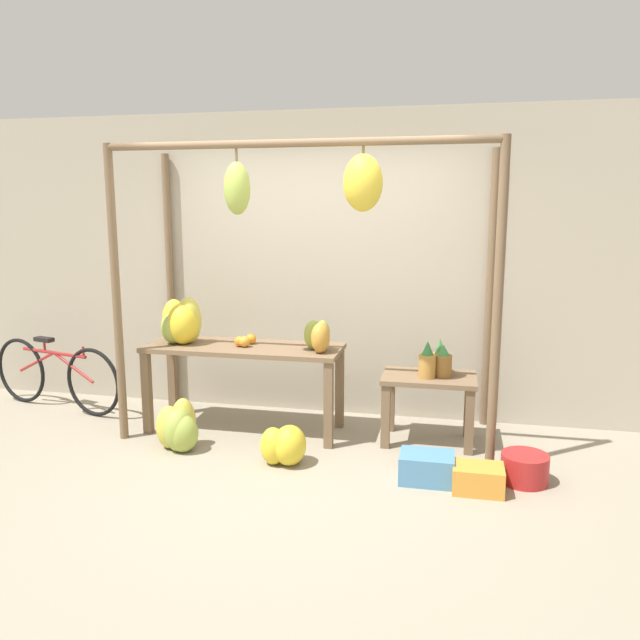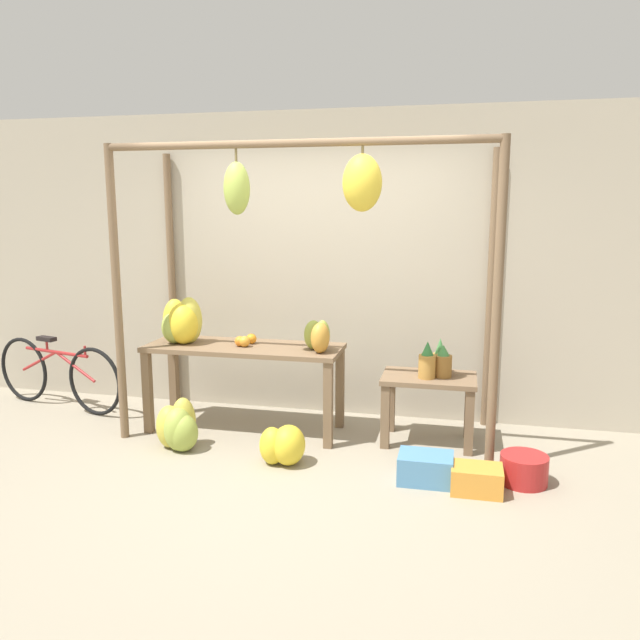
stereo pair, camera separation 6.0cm
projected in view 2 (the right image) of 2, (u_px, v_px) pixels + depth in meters
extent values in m
plane|color=gray|center=(279.00, 476.00, 4.56)|extent=(20.00, 20.00, 0.00)
cube|color=#B2A893|center=(324.00, 266.00, 5.81)|extent=(8.00, 0.08, 2.80)
cylinder|color=brown|center=(117.00, 296.00, 5.12)|extent=(0.07, 0.07, 2.43)
cylinder|color=brown|center=(497.00, 309.00, 4.47)|extent=(0.07, 0.07, 2.43)
cylinder|color=brown|center=(172.00, 282.00, 6.08)|extent=(0.07, 0.07, 2.43)
cylinder|color=brown|center=(491.00, 291.00, 5.43)|extent=(0.07, 0.07, 2.43)
cylinder|color=brown|center=(293.00, 143.00, 4.58)|extent=(3.01, 0.06, 0.06)
cylinder|color=brown|center=(236.00, 155.00, 4.69)|extent=(0.02, 0.02, 0.10)
ellipsoid|color=#9EB247|center=(237.00, 188.00, 4.73)|extent=(0.20, 0.18, 0.40)
cylinder|color=brown|center=(363.00, 150.00, 4.48)|extent=(0.02, 0.02, 0.05)
ellipsoid|color=gold|center=(362.00, 183.00, 4.52)|extent=(0.29, 0.26, 0.41)
cube|color=brown|center=(244.00, 348.00, 5.38)|extent=(1.70, 0.60, 0.04)
cube|color=brown|center=(148.00, 392.00, 5.38)|extent=(0.07, 0.07, 0.72)
cube|color=brown|center=(328.00, 405.00, 5.04)|extent=(0.07, 0.07, 0.72)
cube|color=brown|center=(174.00, 377.00, 5.87)|extent=(0.07, 0.07, 0.72)
cube|color=brown|center=(340.00, 388.00, 5.52)|extent=(0.07, 0.07, 0.72)
cube|color=brown|center=(429.00, 378.00, 5.12)|extent=(0.76, 0.50, 0.04)
cube|color=brown|center=(385.00, 416.00, 5.05)|extent=(0.07, 0.07, 0.53)
cube|color=brown|center=(469.00, 423.00, 4.91)|extent=(0.07, 0.07, 0.53)
cube|color=brown|center=(391.00, 402.00, 5.44)|extent=(0.07, 0.07, 0.53)
cube|color=brown|center=(469.00, 407.00, 5.30)|extent=(0.07, 0.07, 0.53)
ellipsoid|color=gold|center=(189.00, 320.00, 5.44)|extent=(0.30, 0.31, 0.41)
ellipsoid|color=gold|center=(184.00, 326.00, 5.47)|extent=(0.34, 0.35, 0.29)
ellipsoid|color=gold|center=(175.00, 321.00, 5.48)|extent=(0.29, 0.29, 0.39)
ellipsoid|color=#9EB247|center=(174.00, 327.00, 5.44)|extent=(0.23, 0.26, 0.29)
ellipsoid|color=yellow|center=(183.00, 323.00, 5.41)|extent=(0.39, 0.40, 0.36)
sphere|color=orange|center=(251.00, 339.00, 5.44)|extent=(0.09, 0.09, 0.09)
sphere|color=orange|center=(240.00, 341.00, 5.34)|extent=(0.09, 0.09, 0.09)
sphere|color=orange|center=(242.00, 341.00, 5.38)|extent=(0.07, 0.07, 0.07)
sphere|color=orange|center=(245.00, 342.00, 5.31)|extent=(0.09, 0.09, 0.09)
cylinder|color=#B27F38|center=(427.00, 367.00, 5.04)|extent=(0.14, 0.14, 0.19)
cone|color=#337538|center=(428.00, 348.00, 5.01)|extent=(0.10, 0.10, 0.11)
cylinder|color=olive|center=(443.00, 366.00, 5.07)|extent=(0.14, 0.14, 0.18)
cone|color=#428442|center=(444.00, 350.00, 5.05)|extent=(0.10, 0.10, 0.09)
cylinder|color=#B27F38|center=(440.00, 363.00, 5.22)|extent=(0.12, 0.12, 0.16)
cone|color=#428442|center=(440.00, 346.00, 5.20)|extent=(0.09, 0.09, 0.13)
ellipsoid|color=#9EB247|center=(183.00, 433.00, 5.00)|extent=(0.29, 0.28, 0.31)
ellipsoid|color=gold|center=(183.00, 422.00, 5.09)|extent=(0.28, 0.28, 0.41)
ellipsoid|color=gold|center=(170.00, 427.00, 5.08)|extent=(0.32, 0.32, 0.35)
ellipsoid|color=#9EB247|center=(179.00, 429.00, 5.01)|extent=(0.28, 0.30, 0.35)
ellipsoid|color=yellow|center=(289.00, 445.00, 4.74)|extent=(0.27, 0.30, 0.31)
ellipsoid|color=yellow|center=(272.00, 446.00, 4.75)|extent=(0.29, 0.29, 0.29)
cube|color=#4C84B2|center=(425.00, 468.00, 4.45)|extent=(0.39, 0.28, 0.20)
cylinder|color=#AD2323|center=(524.00, 469.00, 4.43)|extent=(0.33, 0.33, 0.21)
torus|color=black|center=(24.00, 369.00, 6.27)|extent=(0.64, 0.19, 0.65)
torus|color=black|center=(95.00, 382.00, 5.84)|extent=(0.64, 0.19, 0.65)
cylinder|color=maroon|center=(56.00, 352.00, 6.01)|extent=(0.81, 0.23, 0.03)
cylinder|color=maroon|center=(40.00, 361.00, 6.14)|extent=(0.49, 0.15, 0.26)
cylinder|color=maroon|center=(75.00, 367.00, 5.93)|extent=(0.49, 0.15, 0.26)
cylinder|color=maroon|center=(47.00, 346.00, 6.06)|extent=(0.02, 0.02, 0.10)
cube|color=black|center=(46.00, 339.00, 6.05)|extent=(0.21, 0.13, 0.04)
cylinder|color=maroon|center=(85.00, 351.00, 5.83)|extent=(0.02, 0.02, 0.10)
ellipsoid|color=#93A33D|center=(313.00, 335.00, 5.21)|extent=(0.19, 0.17, 0.25)
ellipsoid|color=#B2993D|center=(317.00, 337.00, 5.22)|extent=(0.16, 0.14, 0.22)
ellipsoid|color=#93A33D|center=(322.00, 335.00, 5.17)|extent=(0.17, 0.17, 0.26)
ellipsoid|color=gold|center=(320.00, 338.00, 5.08)|extent=(0.18, 0.20, 0.25)
cube|color=orange|center=(477.00, 479.00, 4.29)|extent=(0.35, 0.26, 0.18)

